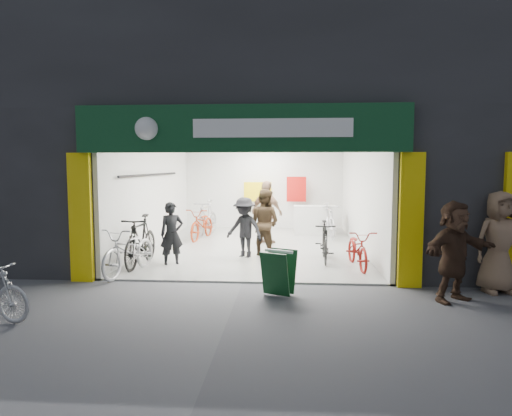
# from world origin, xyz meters

# --- Properties ---
(ground) EXTENTS (60.00, 60.00, 0.00)m
(ground) POSITION_xyz_m (0.00, 0.00, 0.00)
(ground) COLOR #56565B
(ground) RESTS_ON ground
(building) EXTENTS (17.00, 10.27, 8.00)m
(building) POSITION_xyz_m (0.91, 4.99, 4.31)
(building) COLOR #232326
(building) RESTS_ON ground
(bike_left_front) EXTENTS (1.07, 2.10, 1.05)m
(bike_left_front) POSITION_xyz_m (-2.50, 0.60, 0.53)
(bike_left_front) COLOR silver
(bike_left_front) RESTS_ON ground
(bike_left_midfront) EXTENTS (0.62, 2.02, 1.21)m
(bike_left_midfront) POSITION_xyz_m (-2.50, 1.34, 0.60)
(bike_left_midfront) COLOR black
(bike_left_midfront) RESTS_ON ground
(bike_left_midback) EXTENTS (0.95, 2.00, 1.01)m
(bike_left_midback) POSITION_xyz_m (-1.80, 5.26, 0.50)
(bike_left_midback) COLOR #9D2D0E
(bike_left_midback) RESTS_ON ground
(bike_left_back) EXTENTS (0.88, 2.07, 1.21)m
(bike_left_back) POSITION_xyz_m (-1.80, 6.01, 0.60)
(bike_left_back) COLOR #A5A5AA
(bike_left_back) RESTS_ON ground
(bike_right_front) EXTENTS (0.53, 1.68, 1.00)m
(bike_right_front) POSITION_xyz_m (1.80, 2.17, 0.50)
(bike_right_front) COLOR black
(bike_right_front) RESTS_ON ground
(bike_right_mid) EXTENTS (0.75, 1.77, 0.91)m
(bike_right_mid) POSITION_xyz_m (2.50, 1.51, 0.45)
(bike_right_mid) COLOR maroon
(bike_right_mid) RESTS_ON ground
(bike_right_back) EXTENTS (0.72, 1.96, 1.15)m
(bike_right_back) POSITION_xyz_m (2.21, 5.88, 0.57)
(bike_right_back) COLOR #B1B1B6
(bike_right_back) RESTS_ON ground
(customer_a) EXTENTS (0.65, 0.57, 1.50)m
(customer_a) POSITION_xyz_m (-1.80, 1.48, 0.75)
(customer_a) COLOR black
(customer_a) RESTS_ON ground
(customer_b) EXTENTS (1.06, 0.98, 1.75)m
(customer_b) POSITION_xyz_m (0.30, 2.80, 0.87)
(customer_b) COLOR #3E2D1C
(customer_b) RESTS_ON ground
(customer_c) EXTENTS (1.16, 0.97, 1.55)m
(customer_c) POSITION_xyz_m (-0.19, 2.46, 0.78)
(customer_c) COLOR black
(customer_c) RESTS_ON ground
(customer_d) EXTENTS (1.17, 1.04, 1.90)m
(customer_d) POSITION_xyz_m (0.28, 4.55, 0.95)
(customer_d) COLOR #916D54
(customer_d) RESTS_ON ground
(pedestrian_near) EXTENTS (1.00, 0.72, 1.89)m
(pedestrian_near) POSITION_xyz_m (4.79, -0.30, 0.94)
(pedestrian_near) COLOR #82644B
(pedestrian_near) RESTS_ON ground
(pedestrian_far) EXTENTS (1.65, 1.31, 1.76)m
(pedestrian_far) POSITION_xyz_m (3.76, -0.93, 0.88)
(pedestrian_far) COLOR #3C271B
(pedestrian_far) RESTS_ON ground
(sandwich_board) EXTENTS (0.69, 0.70, 0.80)m
(sandwich_board) POSITION_xyz_m (0.75, -0.78, 0.44)
(sandwich_board) COLOR #0E3818
(sandwich_board) RESTS_ON ground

